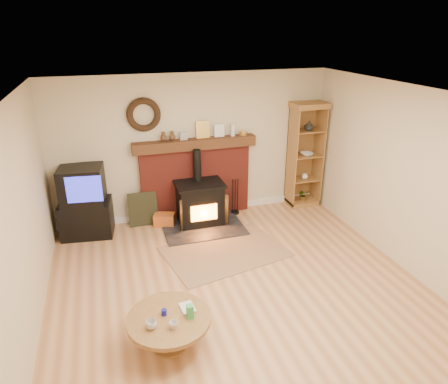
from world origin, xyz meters
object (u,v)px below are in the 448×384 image
object	(u,v)px
curio_cabinet	(305,155)
coffee_table	(169,323)
tv_unit	(85,203)
wood_stove	(200,204)

from	to	relation	value
curio_cabinet	coffee_table	bearing A→B (deg)	-136.14
tv_unit	coffee_table	distance (m)	3.13
wood_stove	curio_cabinet	bearing A→B (deg)	7.39
wood_stove	tv_unit	distance (m)	1.95
wood_stove	coffee_table	world-z (taller)	wood_stove
wood_stove	coffee_table	size ratio (longest dim) A/B	1.51
tv_unit	coffee_table	world-z (taller)	tv_unit
tv_unit	curio_cabinet	world-z (taller)	curio_cabinet
curio_cabinet	coffee_table	world-z (taller)	curio_cabinet
wood_stove	coffee_table	distance (m)	2.99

